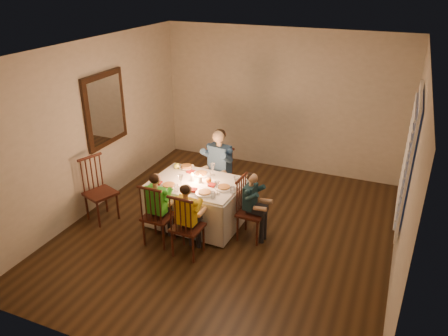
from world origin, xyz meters
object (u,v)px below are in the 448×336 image
at_px(child_yellow, 189,253).
at_px(child_teal, 251,237).
at_px(adult, 219,202).
at_px(child_green, 160,242).
at_px(chair_end, 251,237).
at_px(serving_bowl, 187,168).
at_px(chair_extra, 104,219).
at_px(chair_adult, 219,202).
at_px(chair_near_left, 160,242).
at_px(chair_near_right, 189,253).
at_px(dining_table, 197,194).

distance_m(child_yellow, child_teal, 0.95).
relative_size(adult, child_yellow, 1.19).
xyz_separation_m(child_green, child_teal, (1.15, 0.60, 0.00)).
height_order(chair_end, child_green, child_green).
bearing_deg(serving_bowl, chair_extra, -142.77).
bearing_deg(child_yellow, chair_adult, -80.75).
xyz_separation_m(chair_near_left, child_yellow, (0.50, -0.09, 0.00)).
relative_size(chair_near_left, adult, 0.75).
bearing_deg(child_green, child_yellow, 169.99).
xyz_separation_m(chair_adult, child_teal, (0.84, -0.78, 0.00)).
relative_size(chair_near_right, child_teal, 0.92).
distance_m(chair_adult, chair_near_right, 1.48).
bearing_deg(chair_near_left, chair_extra, -9.81).
xyz_separation_m(chair_near_right, child_teal, (0.65, 0.69, 0.00)).
bearing_deg(adult, serving_bowl, -124.31).
bearing_deg(child_teal, child_green, 119.75).
distance_m(chair_end, child_yellow, 0.95).
distance_m(child_green, serving_bowl, 1.22).
bearing_deg(chair_adult, serving_bowl, -124.31).
bearing_deg(serving_bowl, chair_end, -17.88).
bearing_deg(adult, chair_near_right, -73.50).
relative_size(dining_table, adult, 1.08).
height_order(chair_near_right, adult, adult).
bearing_deg(chair_end, child_green, 119.75).
distance_m(dining_table, child_yellow, 0.93).
height_order(adult, child_green, adult).
distance_m(chair_near_right, child_yellow, 0.00).
bearing_deg(child_green, child_teal, -152.17).
bearing_deg(chair_near_right, dining_table, -70.67).
xyz_separation_m(chair_near_left, child_green, (0.00, 0.00, 0.00)).
distance_m(chair_end, adult, 1.15).
bearing_deg(chair_extra, child_green, -79.91).
relative_size(dining_table, chair_extra, 1.35).
bearing_deg(chair_end, child_yellow, 138.88).
bearing_deg(child_teal, dining_table, 87.75).
bearing_deg(chair_adult, child_yellow, -73.50).
distance_m(chair_near_left, serving_bowl, 1.22).
bearing_deg(child_green, chair_near_left, -0.00).
bearing_deg(chair_near_left, child_teal, -152.17).
bearing_deg(serving_bowl, dining_table, -44.96).
distance_m(adult, child_green, 1.41).
distance_m(dining_table, chair_extra, 1.53).
height_order(adult, child_yellow, adult).
relative_size(chair_near_right, child_green, 0.88).
relative_size(chair_near_left, chair_extra, 0.93).
relative_size(chair_near_right, child_yellow, 0.89).
relative_size(dining_table, chair_end, 1.45).
height_order(chair_near_left, chair_end, same).
xyz_separation_m(chair_adult, chair_near_right, (0.19, -1.47, 0.00)).
relative_size(dining_table, chair_adult, 1.45).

